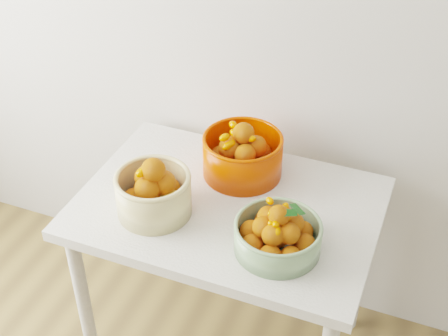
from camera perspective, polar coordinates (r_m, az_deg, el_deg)
The scene contains 4 objects.
table at distance 2.16m, azimuth 0.36°, elevation -5.20°, with size 1.00×0.70×0.75m.
bowl_cream at distance 2.02m, azimuth -6.46°, elevation -2.24°, with size 0.30×0.30×0.21m.
bowl_green at distance 1.90m, azimuth 4.90°, elevation -6.06°, with size 0.34×0.34×0.17m.
bowl_orange at distance 2.18m, azimuth 1.71°, elevation 1.25°, with size 0.33×0.33×0.20m.
Camera 1 is at (0.41, 0.11, 2.10)m, focal length 50.00 mm.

